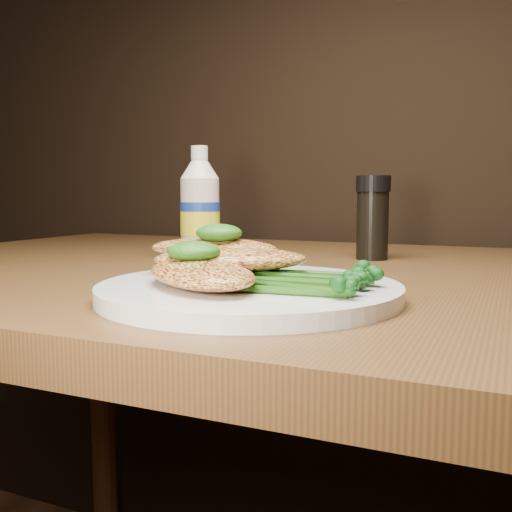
% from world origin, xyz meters
% --- Properties ---
extents(plate, '(0.28, 0.28, 0.01)m').
position_xyz_m(plate, '(0.09, 0.83, 0.76)').
color(plate, white).
rests_on(plate, dining_table).
extents(chicken_front, '(0.16, 0.15, 0.02)m').
position_xyz_m(chicken_front, '(0.06, 0.79, 0.78)').
color(chicken_front, '#F6B14E').
rests_on(chicken_front, plate).
extents(chicken_mid, '(0.16, 0.13, 0.02)m').
position_xyz_m(chicken_mid, '(0.07, 0.84, 0.78)').
color(chicken_mid, '#F6B14E').
rests_on(chicken_mid, plate).
extents(chicken_back, '(0.14, 0.09, 0.02)m').
position_xyz_m(chicken_back, '(0.03, 0.86, 0.79)').
color(chicken_back, '#F6B14E').
rests_on(chicken_back, plate).
extents(pesto_front, '(0.06, 0.05, 0.02)m').
position_xyz_m(pesto_front, '(0.05, 0.80, 0.79)').
color(pesto_front, black).
rests_on(pesto_front, chicken_front).
extents(pesto_back, '(0.06, 0.06, 0.02)m').
position_xyz_m(pesto_back, '(0.04, 0.86, 0.81)').
color(pesto_back, black).
rests_on(pesto_back, chicken_back).
extents(broccolini_bundle, '(0.14, 0.11, 0.02)m').
position_xyz_m(broccolini_bundle, '(0.14, 0.83, 0.77)').
color(broccolini_bundle, '#205011').
rests_on(broccolini_bundle, plate).
extents(mayo_bottle, '(0.06, 0.06, 0.16)m').
position_xyz_m(mayo_bottle, '(-0.11, 1.09, 0.83)').
color(mayo_bottle, beige).
rests_on(mayo_bottle, dining_table).
extents(pepper_grinder, '(0.06, 0.06, 0.12)m').
position_xyz_m(pepper_grinder, '(0.12, 1.19, 0.81)').
color(pepper_grinder, black).
rests_on(pepper_grinder, dining_table).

